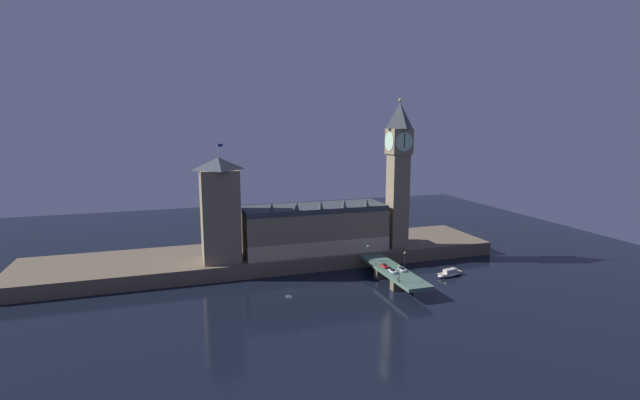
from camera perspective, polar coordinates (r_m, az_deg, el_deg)
name	(u,v)px	position (r m, az deg, el deg)	size (l,w,h in m)	color
ground_plane	(289,290)	(189.08, -3.89, -11.04)	(400.00, 400.00, 0.00)	black
embankment	(269,256)	(224.20, -6.34, -6.90)	(220.00, 42.00, 6.35)	brown
parliament_hall	(315,228)	(218.73, -0.67, -3.49)	(66.96, 22.62, 25.78)	#7F7056
clock_tower	(398,170)	(224.05, 9.61, 3.67)	(10.52, 10.63, 71.05)	#7F7056
victoria_tower	(220,209)	(205.70, -12.21, -1.12)	(16.26, 16.26, 51.32)	#7F7056
bridge	(393,273)	(197.80, 9.02, -8.85)	(10.76, 46.00, 5.92)	#476656
car_northbound_lead	(385,266)	(199.17, 7.95, -8.02)	(2.07, 4.41, 1.48)	red
car_northbound_trail	(393,271)	(192.88, 8.92, -8.65)	(1.88, 4.58, 1.42)	silver
car_southbound_lead	(402,270)	(195.61, 10.07, -8.43)	(2.03, 4.01, 1.36)	white
pedestrian_near_rail	(398,279)	(183.80, 9.60, -9.53)	(0.38, 0.38, 1.65)	black
pedestrian_far_rail	(376,263)	(201.22, 6.89, -7.76)	(0.38, 0.38, 1.70)	black
street_lamp_near	(399,272)	(181.35, 9.73, -8.67)	(1.34, 0.60, 6.78)	#2D3333
street_lamp_mid	(405,258)	(198.31, 10.40, -7.03)	(1.34, 0.60, 7.15)	#2D3333
street_lamp_far	(368,251)	(206.64, 5.93, -6.27)	(1.34, 0.60, 6.96)	#2D3333
boat_downstream	(450,273)	(212.81, 15.69, -8.68)	(14.27, 6.99, 3.14)	white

